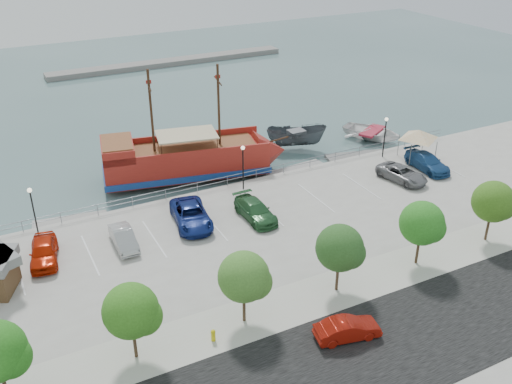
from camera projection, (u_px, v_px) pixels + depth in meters
name	position (u px, v px, depth m)	size (l,w,h in m)	color
ground	(278.00, 231.00, 47.66)	(160.00, 160.00, 0.00)	#405F5F
street	(406.00, 339.00, 34.55)	(100.00, 8.00, 0.04)	black
sidewalk	(348.00, 286.00, 39.29)	(100.00, 4.00, 0.05)	#B5B2A1
seawall_railing	(237.00, 178.00, 53.12)	(50.00, 0.06, 1.00)	slate
far_shore	(170.00, 62.00, 94.98)	(40.00, 3.00, 0.80)	gray
pirate_ship	(199.00, 158.00, 56.12)	(18.84, 8.47, 11.69)	maroon
patrol_boat	(296.00, 139.00, 62.56)	(2.46, 6.53, 2.53)	#41464C
speedboat	(372.00, 134.00, 65.29)	(4.83, 6.77, 1.40)	white
dock_west	(70.00, 222.00, 48.69)	(6.17, 1.76, 0.35)	gray
dock_mid	(296.00, 171.00, 57.76)	(6.57, 1.88, 0.38)	gray
dock_east	(358.00, 156.00, 60.89)	(6.87, 1.96, 0.39)	slate
canopy_tent	(419.00, 130.00, 56.81)	(5.42, 5.42, 3.68)	slate
street_sedan	(347.00, 329.00, 34.36)	(1.41, 4.05, 1.33)	maroon
fire_hydrant	(213.00, 335.00, 34.21)	(0.29, 0.29, 0.84)	#C9BA0B
lamp_post_left	(32.00, 204.00, 43.68)	(0.36, 0.36, 4.28)	black
lamp_post_mid	(243.00, 160.00, 50.98)	(0.36, 0.36, 4.28)	black
lamp_post_right	(385.00, 130.00, 57.47)	(0.36, 0.36, 4.28)	black
tree_b	(134.00, 312.00, 31.70)	(3.30, 3.20, 5.00)	#473321
tree_c	(246.00, 278.00, 34.54)	(3.30, 3.20, 5.00)	#473321
tree_d	(342.00, 249.00, 37.38)	(3.30, 3.20, 5.00)	#473321
tree_e	(424.00, 224.00, 40.22)	(3.30, 3.20, 5.00)	#473321
tree_f	(495.00, 203.00, 43.06)	(3.30, 3.20, 5.00)	#473321
parked_car_a	(44.00, 251.00, 41.65)	(1.91, 4.74, 1.61)	#BC1F04
parked_car_b	(124.00, 238.00, 43.46)	(1.48, 4.24, 1.40)	#ACACAC
parked_car_c	(191.00, 215.00, 46.37)	(2.71, 5.88, 1.63)	navy
parked_car_d	(255.00, 211.00, 47.21)	(2.08, 5.13, 1.49)	#295E32
parked_car_g	(402.00, 174.00, 53.61)	(2.32, 5.03, 1.40)	slate
parked_car_h	(427.00, 162.00, 55.78)	(2.17, 5.34, 1.55)	navy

